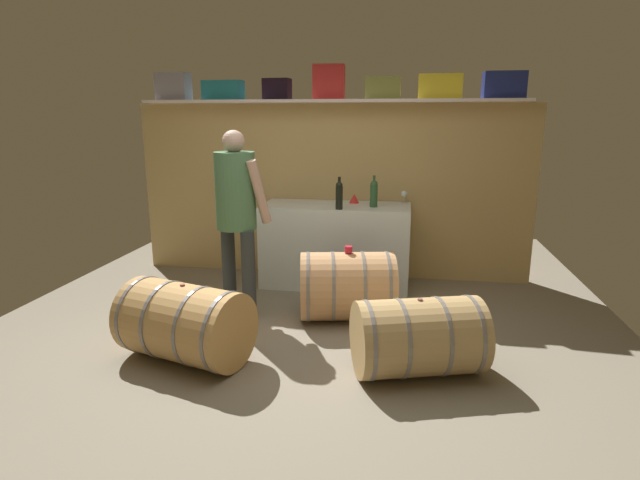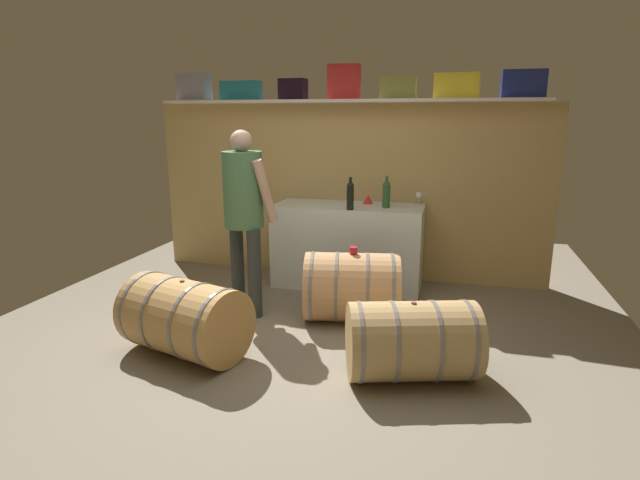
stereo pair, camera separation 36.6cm
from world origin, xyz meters
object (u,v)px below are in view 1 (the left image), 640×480
at_px(wine_bottle_green, 374,193).
at_px(wine_barrel_far, 185,323).
at_px(toolcase_black, 277,89).
at_px(work_cabinet, 336,245).
at_px(toolcase_red, 329,82).
at_px(toolcase_teal, 223,90).
at_px(wine_barrel_flank, 418,337).
at_px(toolcase_olive, 383,88).
at_px(wine_glass, 404,194).
at_px(toolcase_navy, 504,85).
at_px(winemaker_pouring, 237,205).
at_px(toolcase_grey, 174,87).
at_px(toolcase_yellow, 441,87).
at_px(red_funnel, 354,199).
at_px(tasting_cup, 349,249).
at_px(wine_bottle_dark, 339,195).
at_px(wine_barrel_near, 347,286).

distance_m(wine_bottle_green, wine_barrel_far, 2.42).
distance_m(toolcase_black, work_cabinet, 1.80).
bearing_deg(toolcase_red, toolcase_teal, 176.75).
bearing_deg(wine_barrel_flank, toolcase_olive, 83.46).
bearing_deg(wine_bottle_green, wine_glass, 41.57).
xyz_separation_m(toolcase_black, toolcase_navy, (2.35, 0.00, 0.02)).
relative_size(wine_bottle_green, wine_barrel_far, 0.31).
bearing_deg(toolcase_olive, toolcase_black, 179.93).
bearing_deg(winemaker_pouring, toolcase_black, 122.29).
bearing_deg(toolcase_grey, toolcase_yellow, -0.41).
height_order(work_cabinet, red_funnel, red_funnel).
xyz_separation_m(wine_bottle_green, winemaker_pouring, (-1.17, -0.97, 0.01)).
bearing_deg(toolcase_olive, toolcase_grey, 179.93).
bearing_deg(toolcase_teal, toolcase_yellow, 4.54).
bearing_deg(tasting_cup, wine_barrel_far, -138.56).
bearing_deg(wine_bottle_dark, wine_barrel_near, -76.71).
bearing_deg(work_cabinet, winemaker_pouring, -126.66).
bearing_deg(toolcase_yellow, winemaker_pouring, -140.63).
bearing_deg(wine_bottle_green, toolcase_yellow, 24.72).
distance_m(toolcase_red, wine_glass, 1.44).
relative_size(wine_bottle_green, wine_barrel_flank, 0.32).
bearing_deg(wine_glass, wine_bottle_green, -138.43).
xyz_separation_m(wine_glass, winemaker_pouring, (-1.48, -1.25, 0.06)).
xyz_separation_m(wine_glass, wine_barrel_far, (-1.60, -2.20, -0.68)).
bearing_deg(wine_barrel_flank, wine_barrel_far, 165.18).
height_order(toolcase_red, wine_bottle_dark, toolcase_red).
relative_size(toolcase_teal, toolcase_navy, 1.07).
relative_size(toolcase_red, wine_bottle_green, 1.09).
relative_size(toolcase_navy, winemaker_pouring, 0.24).
bearing_deg(toolcase_olive, wine_bottle_dark, -128.29).
bearing_deg(toolcase_yellow, toolcase_olive, -175.64).
bearing_deg(wine_barrel_near, wine_glass, 57.55).
bearing_deg(wine_bottle_dark, toolcase_grey, 165.59).
bearing_deg(toolcase_black, toolcase_yellow, 3.03).
xyz_separation_m(work_cabinet, wine_glass, (0.72, 0.22, 0.54)).
xyz_separation_m(red_funnel, winemaker_pouring, (-0.94, -1.18, 0.11)).
height_order(work_cabinet, tasting_cup, work_cabinet).
height_order(wine_glass, wine_barrel_flank, wine_glass).
distance_m(toolcase_yellow, work_cabinet, 1.98).
distance_m(work_cabinet, wine_bottle_green, 0.72).
distance_m(toolcase_red, wine_barrel_far, 2.99).
relative_size(toolcase_black, wine_bottle_green, 0.87).
bearing_deg(toolcase_teal, toolcase_black, 4.54).
bearing_deg(work_cabinet, toolcase_grey, 172.69).
xyz_separation_m(work_cabinet, tasting_cup, (0.25, -0.98, 0.22)).
relative_size(wine_bottle_dark, winemaker_pouring, 0.19).
height_order(toolcase_grey, wine_barrel_near, toolcase_grey).
bearing_deg(toolcase_black, winemaker_pouring, -90.50).
relative_size(toolcase_olive, wine_bottle_dark, 1.09).
bearing_deg(wine_barrel_far, toolcase_teal, 117.50).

